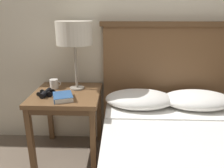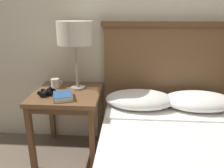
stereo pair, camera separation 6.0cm
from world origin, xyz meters
TOP-DOWN VIEW (x-y plane):
  - wall_back at (0.00, 1.04)m, footprint 8.00×0.06m
  - nightstand at (-0.62, 0.71)m, footprint 0.58×0.58m
  - bed at (0.26, 0.20)m, footprint 1.22×1.78m
  - table_lamp at (-0.55, 0.82)m, footprint 0.31×0.31m
  - book_on_nightstand at (-0.62, 0.56)m, footprint 0.20×0.22m
  - binoculars_pair at (-0.78, 0.64)m, footprint 0.14×0.16m
  - coffee_mug at (-0.76, 0.82)m, footprint 0.10×0.08m

SIDE VIEW (x-z plane):
  - bed at x=0.26m, z-range -0.31..0.90m
  - nightstand at x=-0.62m, z-range 0.23..0.85m
  - book_on_nightstand at x=-0.62m, z-range 0.62..0.66m
  - binoculars_pair at x=-0.78m, z-range 0.62..0.67m
  - coffee_mug at x=-0.76m, z-range 0.62..0.71m
  - table_lamp at x=-0.55m, z-range 0.81..1.41m
  - wall_back at x=0.00m, z-range 0.00..2.60m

